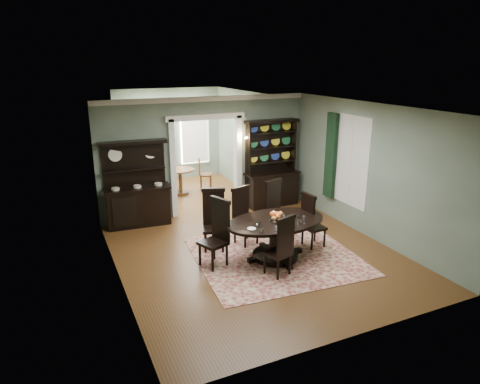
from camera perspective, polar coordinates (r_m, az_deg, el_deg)
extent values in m
cube|color=brown|center=(8.94, 2.33, -8.44)|extent=(5.50, 6.00, 0.01)
cube|color=silver|center=(8.10, 2.59, 11.07)|extent=(5.50, 6.00, 0.01)
cube|color=gray|center=(7.61, -16.36, -1.62)|extent=(0.01, 6.00, 3.00)
cube|color=gray|center=(9.91, 16.80, 2.68)|extent=(0.01, 6.00, 3.00)
cube|color=gray|center=(6.04, 15.49, -6.53)|extent=(5.50, 0.01, 3.00)
cube|color=gray|center=(10.61, -13.91, 3.84)|extent=(1.85, 0.01, 3.00)
cube|color=gray|center=(11.80, 3.79, 5.64)|extent=(1.85, 0.01, 3.00)
cube|color=gray|center=(10.87, -4.76, 11.29)|extent=(1.80, 0.01, 0.50)
cube|color=silver|center=(10.81, -4.69, 12.27)|extent=(5.50, 0.10, 0.12)
cube|color=brown|center=(13.07, -7.08, -0.13)|extent=(3.50, 3.50, 0.01)
cube|color=silver|center=(12.51, -7.60, 13.13)|extent=(3.50, 3.50, 0.01)
cube|color=gray|center=(12.31, -15.15, 5.56)|extent=(0.01, 3.50, 3.00)
cube|color=gray|center=(13.31, -0.08, 7.01)|extent=(0.01, 3.50, 3.00)
cube|color=gray|center=(14.36, -9.45, 7.53)|extent=(3.50, 0.01, 3.00)
cube|color=silver|center=(14.11, -12.76, 7.38)|extent=(1.05, 0.06, 2.20)
cube|color=silver|center=(14.54, -6.15, 7.99)|extent=(1.05, 0.06, 2.20)
cube|color=silver|center=(10.87, -9.03, 3.09)|extent=(0.14, 0.25, 2.50)
cube|color=silver|center=(11.46, -0.33, 4.04)|extent=(0.14, 0.25, 2.50)
cube|color=silver|center=(10.90, -4.73, 9.98)|extent=(2.08, 0.25, 0.14)
cube|color=white|center=(10.33, 14.64, 3.99)|extent=(0.02, 1.10, 2.00)
cube|color=silver|center=(10.32, 14.57, 3.99)|extent=(0.01, 1.22, 2.12)
cube|color=black|center=(10.80, 12.02, 4.74)|extent=(0.10, 0.35, 2.10)
cube|color=#B89131|center=(11.28, 0.07, 6.95)|extent=(0.08, 0.05, 0.18)
sphere|color=#FFD88C|center=(11.09, -0.08, 7.19)|extent=(0.07, 0.07, 0.07)
sphere|color=#FFD88C|center=(11.18, 0.86, 7.26)|extent=(0.07, 0.07, 0.07)
cube|color=maroon|center=(8.92, 4.68, -8.47)|extent=(3.40, 3.27, 0.01)
ellipsoid|color=black|center=(8.53, 4.84, -3.91)|extent=(2.18, 1.47, 0.06)
cylinder|color=black|center=(8.55, 4.83, -4.15)|extent=(2.07, 2.07, 0.03)
cylinder|color=black|center=(8.68, 4.77, -6.25)|extent=(0.26, 0.26, 0.73)
cylinder|color=black|center=(8.83, 4.71, -8.42)|extent=(0.93, 0.93, 0.11)
cylinder|color=silver|center=(8.40, 4.75, -3.88)|extent=(0.25, 0.25, 0.05)
cube|color=black|center=(9.03, -3.50, -4.96)|extent=(0.59, 0.58, 0.06)
cube|color=black|center=(9.08, -3.54, -2.13)|extent=(0.45, 0.21, 0.78)
cube|color=black|center=(8.95, -3.59, 0.29)|extent=(0.49, 0.25, 0.08)
cylinder|color=black|center=(8.96, -4.63, -6.78)|extent=(0.05, 0.05, 0.46)
cylinder|color=black|center=(8.96, -2.31, -6.74)|extent=(0.05, 0.05, 0.46)
cylinder|color=black|center=(9.29, -4.59, -5.87)|extent=(0.05, 0.05, 0.46)
cylinder|color=black|center=(9.29, -2.35, -5.83)|extent=(0.05, 0.05, 0.46)
cube|color=black|center=(9.31, 0.82, -4.34)|extent=(0.54, 0.53, 0.06)
cube|color=black|center=(9.31, 0.06, -1.79)|extent=(0.44, 0.16, 0.75)
cube|color=black|center=(9.19, 0.06, 0.49)|extent=(0.48, 0.19, 0.08)
cylinder|color=black|center=(9.17, 0.69, -6.20)|extent=(0.05, 0.05, 0.45)
cylinder|color=black|center=(9.38, 2.32, -5.65)|extent=(0.05, 0.05, 0.45)
cylinder|color=black|center=(9.41, -0.68, -5.55)|extent=(0.05, 0.05, 0.45)
cylinder|color=black|center=(9.62, 0.94, -5.03)|extent=(0.05, 0.05, 0.45)
cube|color=black|center=(9.60, 5.28, -3.55)|extent=(0.60, 0.59, 0.06)
cube|color=black|center=(9.59, 4.42, -0.95)|extent=(0.46, 0.21, 0.80)
cube|color=black|center=(9.47, 4.47, 1.41)|extent=(0.51, 0.24, 0.08)
cylinder|color=black|center=(9.45, 5.37, -5.45)|extent=(0.05, 0.05, 0.47)
cylinder|color=black|center=(9.71, 6.79, -4.85)|extent=(0.05, 0.05, 0.47)
cylinder|color=black|center=(9.67, 3.70, -4.86)|extent=(0.05, 0.05, 0.47)
cylinder|color=black|center=(9.93, 5.13, -4.29)|extent=(0.05, 0.05, 0.47)
cube|color=black|center=(8.33, -3.60, -6.83)|extent=(0.59, 0.61, 0.06)
cube|color=black|center=(8.30, -2.59, -3.82)|extent=(0.22, 0.46, 0.81)
cube|color=black|center=(8.16, -2.63, -1.11)|extent=(0.25, 0.51, 0.08)
cylinder|color=black|center=(8.45, -5.37, -8.28)|extent=(0.05, 0.05, 0.48)
cylinder|color=black|center=(8.20, -3.68, -9.10)|extent=(0.05, 0.05, 0.48)
cylinder|color=black|center=(8.67, -3.48, -7.55)|extent=(0.05, 0.05, 0.48)
cylinder|color=black|center=(8.42, -1.77, -8.31)|extent=(0.05, 0.05, 0.48)
cube|color=black|center=(9.33, 9.83, -4.67)|extent=(0.44, 0.45, 0.06)
cube|color=black|center=(9.09, 9.02, -2.72)|extent=(0.08, 0.43, 0.73)
cube|color=black|center=(8.97, 9.13, -0.48)|extent=(0.10, 0.47, 0.07)
cylinder|color=black|center=(9.39, 11.21, -6.02)|extent=(0.05, 0.05, 0.43)
cylinder|color=black|center=(9.63, 9.95, -5.35)|extent=(0.05, 0.05, 0.43)
cylinder|color=black|center=(9.19, 9.58, -6.44)|extent=(0.05, 0.05, 0.43)
cylinder|color=black|center=(9.43, 8.33, -5.74)|extent=(0.05, 0.05, 0.43)
cube|color=black|center=(8.05, 5.04, -8.16)|extent=(0.53, 0.52, 0.06)
cube|color=black|center=(7.79, 6.12, -6.11)|extent=(0.42, 0.18, 0.72)
cube|color=black|center=(7.65, 6.21, -3.57)|extent=(0.46, 0.21, 0.07)
cylinder|color=black|center=(8.36, 4.92, -8.78)|extent=(0.05, 0.05, 0.43)
cylinder|color=black|center=(8.14, 3.32, -9.50)|extent=(0.05, 0.05, 0.43)
cylinder|color=black|center=(8.16, 6.67, -9.51)|extent=(0.05, 0.05, 0.43)
cylinder|color=black|center=(7.94, 5.08, -10.27)|extent=(0.05, 0.05, 0.43)
cube|color=black|center=(10.63, -13.39, -1.95)|extent=(1.50, 0.60, 0.92)
cube|color=black|center=(10.48, -13.57, 0.52)|extent=(1.60, 0.65, 0.05)
cube|color=black|center=(10.54, -14.00, 3.68)|extent=(1.47, 0.17, 1.09)
cube|color=black|center=(10.47, -13.86, 2.99)|extent=(1.44, 0.35, 0.04)
cube|color=black|center=(10.32, -14.10, 6.43)|extent=(1.58, 0.42, 0.07)
cube|color=black|center=(11.79, 4.27, 0.37)|extent=(1.41, 0.52, 0.90)
cube|color=black|center=(11.67, 4.32, 2.54)|extent=(1.52, 0.57, 0.04)
cube|color=black|center=(11.68, 3.93, 6.06)|extent=(1.41, 0.08, 1.37)
cube|color=black|center=(11.29, 1.10, 5.70)|extent=(0.05, 0.26, 1.41)
cube|color=black|center=(11.94, 7.06, 6.21)|extent=(0.05, 0.26, 1.41)
cube|color=black|center=(11.46, 4.29, 9.40)|extent=(1.51, 0.34, 0.08)
cube|color=black|center=(11.68, 4.12, 4.04)|extent=(1.41, 0.28, 0.03)
cube|color=black|center=(11.60, 4.16, 5.97)|extent=(1.41, 0.28, 0.03)
cube|color=black|center=(11.53, 4.21, 7.93)|extent=(1.41, 0.28, 0.03)
cylinder|color=#563418|center=(12.78, -8.00, 2.95)|extent=(0.83, 0.83, 0.04)
cylinder|color=#563418|center=(12.88, -7.94, 1.38)|extent=(0.10, 0.10, 0.73)
cylinder|color=#563418|center=(12.98, -7.87, -0.11)|extent=(0.46, 0.46, 0.06)
cylinder|color=#563418|center=(12.79, -9.64, 1.33)|extent=(0.37, 0.37, 0.04)
cube|color=#563418|center=(12.74, -8.95, 2.36)|extent=(0.09, 0.33, 0.46)
cylinder|color=#563418|center=(12.97, -10.19, 0.57)|extent=(0.03, 0.03, 0.41)
cylinder|color=#563418|center=(12.72, -10.13, 0.24)|extent=(0.03, 0.03, 0.41)
cylinder|color=#563418|center=(12.98, -9.06, 0.64)|extent=(0.03, 0.03, 0.41)
cylinder|color=#563418|center=(12.73, -8.98, 0.32)|extent=(0.03, 0.03, 0.41)
cylinder|color=#563418|center=(13.20, -4.60, 2.33)|extent=(0.43, 0.43, 0.04)
cube|color=#563418|center=(13.12, -5.46, 3.41)|extent=(0.13, 0.38, 0.53)
cylinder|color=#563418|center=(13.14, -3.87, 1.18)|extent=(0.04, 0.04, 0.48)
cylinder|color=#563418|center=(13.42, -4.00, 1.53)|extent=(0.04, 0.04, 0.48)
cylinder|color=#563418|center=(13.11, -5.16, 1.12)|extent=(0.04, 0.04, 0.48)
cylinder|color=#563418|center=(13.40, -5.27, 1.47)|extent=(0.04, 0.04, 0.48)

